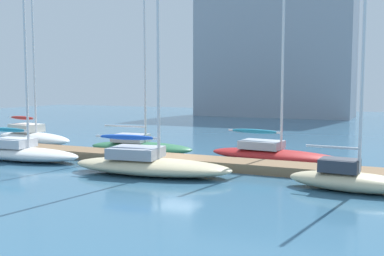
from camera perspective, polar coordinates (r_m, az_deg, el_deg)
name	(u,v)px	position (r m, az deg, el deg)	size (l,w,h in m)	color
ground_plane	(178,165)	(27.08, -1.76, -4.59)	(120.00, 120.00, 0.00)	#386684
dock_pier	(178,160)	(27.04, -1.77, -4.06)	(32.54, 2.12, 0.51)	#846647
sailboat_0	(32,136)	(38.33, -19.31, -0.90)	(8.41, 3.89, 13.69)	white
sailboat_1	(22,151)	(30.29, -20.41, -2.75)	(8.00, 3.01, 10.62)	white
sailboat_2	(140,145)	(31.60, -6.56, -2.15)	(7.72, 3.09, 12.22)	#2D7047
sailboat_3	(149,163)	(24.12, -5.36, -4.39)	(8.99, 3.93, 13.09)	beige
sailboat_4	(273,153)	(28.46, 10.01, -3.05)	(8.56, 3.33, 11.42)	#B21E1E
sailboat_5	(351,178)	(21.54, 19.17, -5.96)	(5.70, 2.26, 9.06)	beige
harbor_building_distant	(275,54)	(69.12, 10.29, 9.04)	(22.39, 8.92, 18.22)	#9399A3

